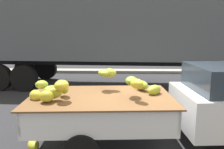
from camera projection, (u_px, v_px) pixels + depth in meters
The scene contains 5 objects.
ground at pixel (138, 138), 5.03m from camera, with size 220.00×220.00×0.00m, color #28282B.
curb_strip at pixel (126, 71), 13.38m from camera, with size 80.00×0.80×0.16m, color gray.
pickup_truck at pixel (197, 104), 4.61m from camera, with size 5.23×2.06×1.70m.
semi_trailer at pixel (112, 29), 9.56m from camera, with size 12.11×3.15×3.95m.
fallen_banana_bunch_near_tailgate at pixel (33, 145), 4.50m from camera, with size 0.38×0.22×0.20m, color #ABAA2A.
Camera 1 is at (-0.45, -4.69, 2.35)m, focal length 35.35 mm.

